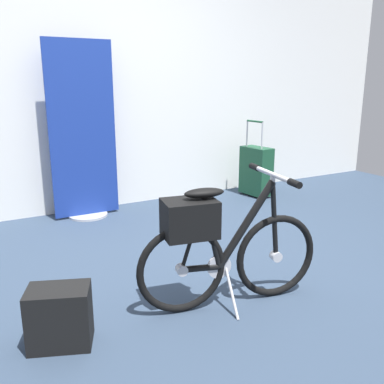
{
  "coord_description": "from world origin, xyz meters",
  "views": [
    {
      "loc": [
        -1.27,
        -2.04,
        1.23
      ],
      "look_at": [
        -0.01,
        0.23,
        0.55
      ],
      "focal_mm": 39.57,
      "sensor_mm": 36.0,
      "label": 1
    }
  ],
  "objects_px": {
    "floor_banner_stand": "(83,141)",
    "backpack_on_floor": "(60,317)",
    "folding_bike_foreground": "(218,244)",
    "rolling_suitcase": "(256,171)"
  },
  "relations": [
    {
      "from": "rolling_suitcase",
      "to": "backpack_on_floor",
      "type": "bearing_deg",
      "value": -145.04
    },
    {
      "from": "backpack_on_floor",
      "to": "folding_bike_foreground",
      "type": "bearing_deg",
      "value": -4.01
    },
    {
      "from": "floor_banner_stand",
      "to": "rolling_suitcase",
      "type": "relative_size",
      "value": 1.91
    },
    {
      "from": "floor_banner_stand",
      "to": "rolling_suitcase",
      "type": "height_order",
      "value": "floor_banner_stand"
    },
    {
      "from": "floor_banner_stand",
      "to": "folding_bike_foreground",
      "type": "relative_size",
      "value": 1.5
    },
    {
      "from": "floor_banner_stand",
      "to": "backpack_on_floor",
      "type": "xyz_separation_m",
      "value": [
        -0.67,
        -1.92,
        -0.56
      ]
    },
    {
      "from": "floor_banner_stand",
      "to": "backpack_on_floor",
      "type": "height_order",
      "value": "floor_banner_stand"
    },
    {
      "from": "floor_banner_stand",
      "to": "backpack_on_floor",
      "type": "relative_size",
      "value": 4.66
    },
    {
      "from": "rolling_suitcase",
      "to": "backpack_on_floor",
      "type": "relative_size",
      "value": 2.43
    },
    {
      "from": "folding_bike_foreground",
      "to": "backpack_on_floor",
      "type": "bearing_deg",
      "value": 175.99
    }
  ]
}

